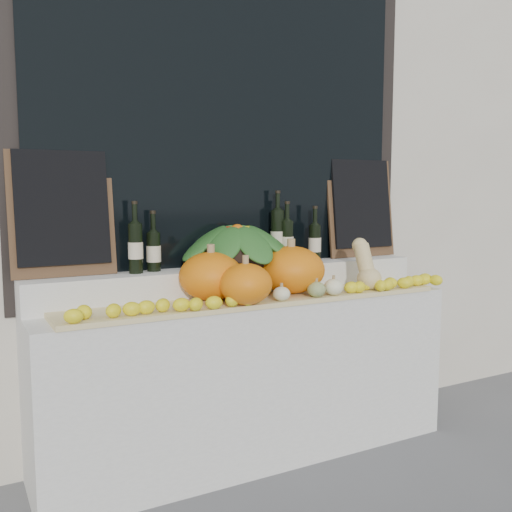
% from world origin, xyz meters
% --- Properties ---
extents(storefront_facade, '(7.00, 0.94, 4.50)m').
position_xyz_m(storefront_facade, '(0.00, 2.25, 2.25)').
color(storefront_facade, beige).
rests_on(storefront_facade, ground).
extents(display_sill, '(2.30, 0.55, 0.88)m').
position_xyz_m(display_sill, '(0.00, 1.52, 0.44)').
color(display_sill, silver).
rests_on(display_sill, ground).
extents(rear_tier, '(2.30, 0.25, 0.16)m').
position_xyz_m(rear_tier, '(0.00, 1.68, 0.96)').
color(rear_tier, silver).
rests_on(rear_tier, display_sill).
extents(straw_bedding, '(2.10, 0.32, 0.02)m').
position_xyz_m(straw_bedding, '(0.00, 1.40, 0.89)').
color(straw_bedding, tan).
rests_on(straw_bedding, display_sill).
extents(pumpkin_left, '(0.43, 0.43, 0.25)m').
position_xyz_m(pumpkin_left, '(-0.25, 1.47, 1.03)').
color(pumpkin_left, orange).
rests_on(pumpkin_left, straw_bedding).
extents(pumpkin_right, '(0.41, 0.41, 0.26)m').
position_xyz_m(pumpkin_right, '(0.21, 1.45, 1.03)').
color(pumpkin_right, orange).
rests_on(pumpkin_right, straw_bedding).
extents(pumpkin_center, '(0.32, 0.32, 0.20)m').
position_xyz_m(pumpkin_center, '(-0.15, 1.28, 1.01)').
color(pumpkin_center, orange).
rests_on(pumpkin_center, straw_bedding).
extents(butternut_squash, '(0.14, 0.20, 0.29)m').
position_xyz_m(butternut_squash, '(0.66, 1.36, 1.03)').
color(butternut_squash, '#DCC181').
rests_on(butternut_squash, straw_bedding).
extents(decorative_gourds, '(0.63, 0.12, 0.14)m').
position_xyz_m(decorative_gourds, '(0.09, 1.29, 0.95)').
color(decorative_gourds, '#36611D').
rests_on(decorative_gourds, straw_bedding).
extents(lemon_heap, '(2.20, 0.16, 0.06)m').
position_xyz_m(lemon_heap, '(0.00, 1.29, 0.94)').
color(lemon_heap, yellow).
rests_on(lemon_heap, straw_bedding).
extents(produce_bowl, '(0.70, 0.70, 0.25)m').
position_xyz_m(produce_bowl, '(-0.01, 1.66, 1.16)').
color(produce_bowl, black).
rests_on(produce_bowl, rear_tier).
extents(wine_bottle_far_left, '(0.08, 0.08, 0.37)m').
position_xyz_m(wine_bottle_far_left, '(-0.58, 1.67, 1.17)').
color(wine_bottle_far_left, black).
rests_on(wine_bottle_far_left, rear_tier).
extents(wine_bottle_near_left, '(0.08, 0.08, 0.32)m').
position_xyz_m(wine_bottle_near_left, '(-0.47, 1.71, 1.15)').
color(wine_bottle_near_left, black).
rests_on(wine_bottle_near_left, rear_tier).
extents(wine_bottle_tall, '(0.08, 0.08, 0.42)m').
position_xyz_m(wine_bottle_tall, '(0.27, 1.69, 1.20)').
color(wine_bottle_tall, black).
rests_on(wine_bottle_tall, rear_tier).
extents(wine_bottle_near_right, '(0.08, 0.08, 0.36)m').
position_xyz_m(wine_bottle_near_right, '(0.32, 1.66, 1.17)').
color(wine_bottle_near_right, black).
rests_on(wine_bottle_near_right, rear_tier).
extents(wine_bottle_far_right, '(0.08, 0.08, 0.33)m').
position_xyz_m(wine_bottle_far_right, '(0.52, 1.67, 1.15)').
color(wine_bottle_far_right, black).
rests_on(wine_bottle_far_right, rear_tier).
extents(chalkboard_left, '(0.50, 0.11, 0.62)m').
position_xyz_m(chalkboard_left, '(-0.92, 1.74, 1.36)').
color(chalkboard_left, '#4C331E').
rests_on(chalkboard_left, rear_tier).
extents(chalkboard_right, '(0.50, 0.11, 0.62)m').
position_xyz_m(chalkboard_right, '(0.92, 1.74, 1.36)').
color(chalkboard_right, '#4C331E').
rests_on(chalkboard_right, rear_tier).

